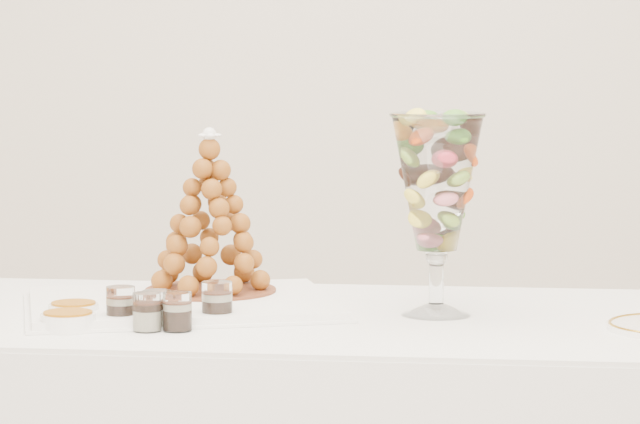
{
  "coord_description": "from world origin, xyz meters",
  "views": [
    {
      "loc": [
        0.21,
        -2.73,
        1.25
      ],
      "look_at": [
        0.01,
        0.22,
        0.94
      ],
      "focal_mm": 85.0,
      "sensor_mm": 36.0,
      "label": 1
    }
  ],
  "objects": [
    {
      "name": "verrine_a",
      "position": [
        -0.35,
        0.02,
        0.78
      ],
      "size": [
        0.06,
        0.06,
        0.07
      ],
      "primitive_type": "cylinder",
      "rotation": [
        0.0,
        0.0,
        0.18
      ],
      "color": "white",
      "rests_on": "buffet_table"
    },
    {
      "name": "verrine_d",
      "position": [
        -0.29,
        -0.03,
        0.78
      ],
      "size": [
        0.06,
        0.06,
        0.07
      ],
      "primitive_type": "cylinder",
      "rotation": [
        0.0,
        0.0,
        0.27
      ],
      "color": "white",
      "rests_on": "buffet_table"
    },
    {
      "name": "verrine_b",
      "position": [
        -0.28,
        -0.0,
        0.78
      ],
      "size": [
        0.06,
        0.06,
        0.07
      ],
      "primitive_type": "cylinder",
      "rotation": [
        0.0,
        0.0,
        0.26
      ],
      "color": "white",
      "rests_on": "buffet_table"
    },
    {
      "name": "ramekin_back",
      "position": [
        -0.45,
        0.08,
        0.76
      ],
      "size": [
        0.09,
        0.09,
        0.03
      ],
      "primitive_type": "cylinder",
      "color": "white",
      "rests_on": "buffet_table"
    },
    {
      "name": "lace_tray",
      "position": [
        -0.26,
        0.21,
        0.76
      ],
      "size": [
        0.69,
        0.58,
        0.02
      ],
      "primitive_type": "cube",
      "rotation": [
        0.0,
        0.0,
        0.27
      ],
      "color": "white",
      "rests_on": "buffet_table"
    },
    {
      "name": "croquembouche",
      "position": [
        -0.22,
        0.31,
        0.93
      ],
      "size": [
        0.27,
        0.27,
        0.33
      ],
      "rotation": [
        0.0,
        0.0,
        0.2
      ],
      "color": "brown",
      "rests_on": "lace_tray"
    },
    {
      "name": "macaron_vase",
      "position": [
        0.24,
        0.17,
        1.0
      ],
      "size": [
        0.18,
        0.18,
        0.39
      ],
      "color": "white",
      "rests_on": "buffet_table"
    },
    {
      "name": "verrine_e",
      "position": [
        -0.23,
        -0.03,
        0.78
      ],
      "size": [
        0.06,
        0.06,
        0.07
      ],
      "primitive_type": "cylinder",
      "rotation": [
        0.0,
        0.0,
        0.07
      ],
      "color": "white",
      "rests_on": "buffet_table"
    },
    {
      "name": "verrine_c",
      "position": [
        -0.17,
        0.06,
        0.78
      ],
      "size": [
        0.07,
        0.07,
        0.08
      ],
      "primitive_type": "cylinder",
      "rotation": [
        0.0,
        0.0,
        0.22
      ],
      "color": "white",
      "rests_on": "buffet_table"
    },
    {
      "name": "ramekin_front",
      "position": [
        -0.43,
        -0.04,
        0.76
      ],
      "size": [
        0.1,
        0.1,
        0.03
      ],
      "primitive_type": "cylinder",
      "color": "white",
      "rests_on": "buffet_table"
    }
  ]
}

